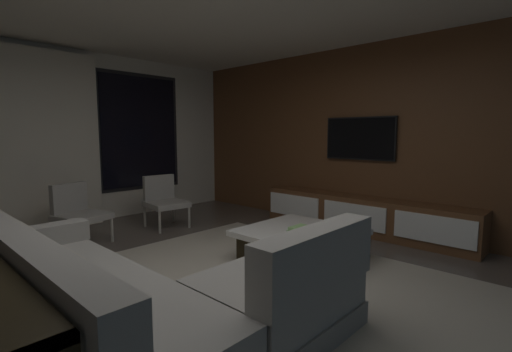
{
  "coord_description": "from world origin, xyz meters",
  "views": [
    {
      "loc": [
        -1.97,
        -2.28,
        1.41
      ],
      "look_at": [
        1.26,
        0.75,
        0.9
      ],
      "focal_mm": 25.37,
      "sensor_mm": 36.0,
      "label": 1
    }
  ],
  "objects_px": {
    "coffee_table": "(300,245)",
    "book_stack_on_coffee_table": "(300,231)",
    "accent_chair_by_curtain": "(78,210)",
    "media_console": "(364,216)",
    "accent_chair_near_window": "(164,198)",
    "mounted_tv": "(360,138)",
    "sectional_couch": "(139,302)"
  },
  "relations": [
    {
      "from": "sectional_couch",
      "to": "coffee_table",
      "type": "xyz_separation_m",
      "value": [
        2.03,
        0.15,
        -0.1
      ]
    },
    {
      "from": "book_stack_on_coffee_table",
      "to": "accent_chair_by_curtain",
      "type": "relative_size",
      "value": 0.31
    },
    {
      "from": "accent_chair_by_curtain",
      "to": "media_console",
      "type": "height_order",
      "value": "accent_chair_by_curtain"
    },
    {
      "from": "sectional_couch",
      "to": "mounted_tv",
      "type": "bearing_deg",
      "value": 5.59
    },
    {
      "from": "book_stack_on_coffee_table",
      "to": "mounted_tv",
      "type": "relative_size",
      "value": 0.22
    },
    {
      "from": "coffee_table",
      "to": "book_stack_on_coffee_table",
      "type": "height_order",
      "value": "book_stack_on_coffee_table"
    },
    {
      "from": "coffee_table",
      "to": "accent_chair_near_window",
      "type": "height_order",
      "value": "accent_chair_near_window"
    },
    {
      "from": "mounted_tv",
      "to": "accent_chair_by_curtain",
      "type": "bearing_deg",
      "value": 144.24
    },
    {
      "from": "media_console",
      "to": "mounted_tv",
      "type": "relative_size",
      "value": 2.87
    },
    {
      "from": "book_stack_on_coffee_table",
      "to": "media_console",
      "type": "height_order",
      "value": "media_console"
    },
    {
      "from": "accent_chair_near_window",
      "to": "accent_chair_by_curtain",
      "type": "height_order",
      "value": "same"
    },
    {
      "from": "media_console",
      "to": "accent_chair_by_curtain",
      "type": "bearing_deg",
      "value": 140.29
    },
    {
      "from": "book_stack_on_coffee_table",
      "to": "accent_chair_by_curtain",
      "type": "height_order",
      "value": "accent_chair_by_curtain"
    },
    {
      "from": "coffee_table",
      "to": "book_stack_on_coffee_table",
      "type": "xyz_separation_m",
      "value": [
        -0.15,
        -0.11,
        0.21
      ]
    },
    {
      "from": "sectional_couch",
      "to": "book_stack_on_coffee_table",
      "type": "height_order",
      "value": "sectional_couch"
    },
    {
      "from": "sectional_couch",
      "to": "accent_chair_near_window",
      "type": "relative_size",
      "value": 3.21
    },
    {
      "from": "book_stack_on_coffee_table",
      "to": "accent_chair_by_curtain",
      "type": "xyz_separation_m",
      "value": [
        -1.28,
        2.6,
        0.03
      ]
    },
    {
      "from": "sectional_couch",
      "to": "coffee_table",
      "type": "relative_size",
      "value": 2.16
    },
    {
      "from": "sectional_couch",
      "to": "coffee_table",
      "type": "distance_m",
      "value": 2.04
    },
    {
      "from": "mounted_tv",
      "to": "book_stack_on_coffee_table",
      "type": "bearing_deg",
      "value": -170.2
    },
    {
      "from": "media_console",
      "to": "coffee_table",
      "type": "bearing_deg",
      "value": -179.35
    },
    {
      "from": "coffee_table",
      "to": "mounted_tv",
      "type": "height_order",
      "value": "mounted_tv"
    },
    {
      "from": "coffee_table",
      "to": "media_console",
      "type": "height_order",
      "value": "media_console"
    },
    {
      "from": "accent_chair_near_window",
      "to": "coffee_table",
      "type": "bearing_deg",
      "value": -85.88
    },
    {
      "from": "accent_chair_near_window",
      "to": "media_console",
      "type": "relative_size",
      "value": 0.25
    },
    {
      "from": "accent_chair_near_window",
      "to": "book_stack_on_coffee_table",
      "type": "bearing_deg",
      "value": -89.38
    },
    {
      "from": "sectional_couch",
      "to": "media_console",
      "type": "bearing_deg",
      "value": 2.71
    },
    {
      "from": "accent_chair_by_curtain",
      "to": "media_console",
      "type": "xyz_separation_m",
      "value": [
        2.98,
        -2.48,
        -0.18
      ]
    },
    {
      "from": "accent_chair_near_window",
      "to": "accent_chair_by_curtain",
      "type": "relative_size",
      "value": 1.0
    },
    {
      "from": "accent_chair_by_curtain",
      "to": "mounted_tv",
      "type": "xyz_separation_m",
      "value": [
        3.16,
        -2.28,
        0.92
      ]
    },
    {
      "from": "coffee_table",
      "to": "mounted_tv",
      "type": "xyz_separation_m",
      "value": [
        1.74,
        0.22,
        1.16
      ]
    },
    {
      "from": "accent_chair_by_curtain",
      "to": "mounted_tv",
      "type": "bearing_deg",
      "value": -35.76
    }
  ]
}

